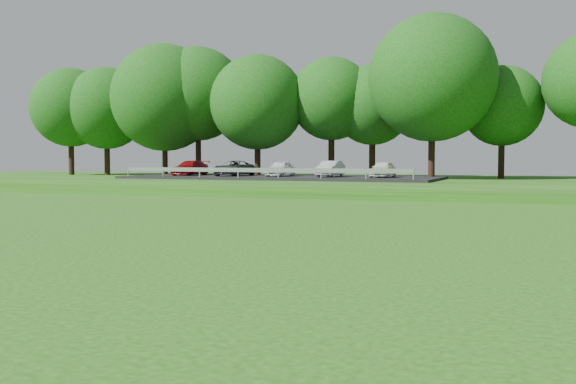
% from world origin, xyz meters
% --- Properties ---
extents(parking_lot, '(24.00, 9.00, 1.38)m').
position_xyz_m(parking_lot, '(-24.48, 32.81, 1.03)').
color(parking_lot, black).
rests_on(parking_lot, berm).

